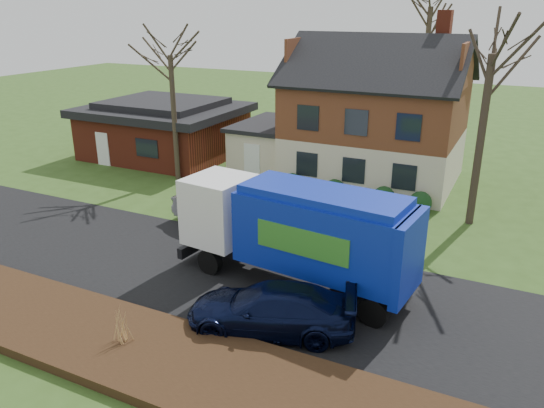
% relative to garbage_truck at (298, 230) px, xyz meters
% --- Properties ---
extents(ground, '(120.00, 120.00, 0.00)m').
position_rel_garbage_truck_xyz_m(ground, '(-3.13, -0.44, -2.17)').
color(ground, '#304F1A').
rests_on(ground, ground).
extents(road, '(80.00, 7.00, 0.02)m').
position_rel_garbage_truck_xyz_m(road, '(-3.13, -0.44, -2.16)').
color(road, black).
rests_on(road, ground).
extents(mulch_verge, '(80.00, 3.50, 0.30)m').
position_rel_garbage_truck_xyz_m(mulch_verge, '(-3.13, -5.74, -2.02)').
color(mulch_verge, black).
rests_on(mulch_verge, ground).
extents(main_house, '(12.95, 8.95, 9.26)m').
position_rel_garbage_truck_xyz_m(main_house, '(-1.64, 13.46, 1.86)').
color(main_house, beige).
rests_on(main_house, ground).
extents(ranch_house, '(9.80, 8.20, 3.70)m').
position_rel_garbage_truck_xyz_m(ranch_house, '(-15.13, 12.56, -0.35)').
color(ranch_house, maroon).
rests_on(ranch_house, ground).
extents(garbage_truck, '(8.97, 3.30, 3.76)m').
position_rel_garbage_truck_xyz_m(garbage_truck, '(0.00, 0.00, 0.00)').
color(garbage_truck, black).
rests_on(garbage_truck, ground).
extents(silver_sedan, '(5.13, 2.42, 1.63)m').
position_rel_garbage_truck_xyz_m(silver_sedan, '(-5.22, 3.59, -1.35)').
color(silver_sedan, '#A9AAB1').
rests_on(silver_sedan, ground).
extents(navy_wagon, '(5.56, 3.55, 1.50)m').
position_rel_garbage_truck_xyz_m(navy_wagon, '(0.39, -2.97, -1.42)').
color(navy_wagon, black).
rests_on(navy_wagon, ground).
extents(tree_front_west, '(3.26, 3.26, 9.69)m').
position_rel_garbage_truck_xyz_m(tree_front_west, '(-11.30, 8.54, 5.82)').
color(tree_front_west, '#3F3325').
rests_on(tree_front_west, ground).
extents(tree_front_east, '(3.90, 3.90, 10.83)m').
position_rel_garbage_truck_xyz_m(tree_front_east, '(4.83, 8.87, 6.64)').
color(tree_front_east, '#392D22').
rests_on(tree_front_east, ground).
extents(grass_clump_mid, '(0.36, 0.29, 1.00)m').
position_rel_garbage_truck_xyz_m(grass_clump_mid, '(-3.03, -5.68, -1.37)').
color(grass_clump_mid, tan).
rests_on(grass_clump_mid, mulch_verge).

